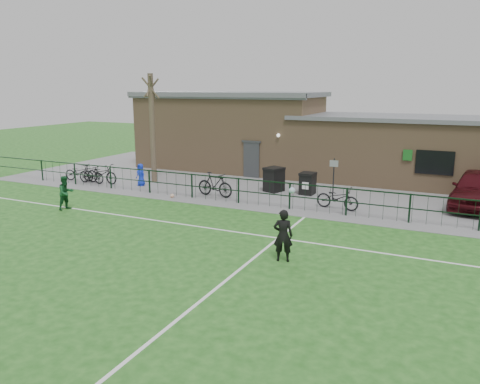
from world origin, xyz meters
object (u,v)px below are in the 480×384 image
at_px(bicycle_d, 215,185).
at_px(bicycle_e, 338,198).
at_px(spectator_child, 141,175).
at_px(ball_ground, 172,196).
at_px(bicycle_b, 91,174).
at_px(bicycle_c, 102,174).
at_px(sign_post, 333,179).
at_px(bare_tree, 152,129).
at_px(wheelie_bin_left, 274,180).
at_px(outfield_player, 66,193).
at_px(car_maroon, 478,189).
at_px(bicycle_a, 79,172).
at_px(wheelie_bin_right, 308,184).

height_order(bicycle_d, bicycle_e, bicycle_d).
bearing_deg(spectator_child, ball_ground, -15.90).
xyz_separation_m(bicycle_b, bicycle_c, (0.52, 0.26, 0.04)).
bearing_deg(sign_post, spectator_child, -173.23).
bearing_deg(bare_tree, wheelie_bin_left, 4.08).
bearing_deg(ball_ground, outfield_player, -128.01).
relative_size(car_maroon, bicycle_d, 2.48).
bearing_deg(bicycle_a, ball_ground, -108.16).
relative_size(bicycle_c, bicycle_e, 1.08).
distance_m(car_maroon, spectator_child, 16.65).
bearing_deg(wheelie_bin_left, ball_ground, -120.49).
distance_m(wheelie_bin_right, bicycle_d, 4.64).
height_order(bicycle_b, bicycle_e, bicycle_b).
bearing_deg(bare_tree, wheelie_bin_right, 3.96).
xyz_separation_m(bicycle_e, spectator_child, (-10.89, 0.36, 0.10)).
height_order(bare_tree, outfield_player, bare_tree).
relative_size(wheelie_bin_left, ball_ground, 5.71).
bearing_deg(bicycle_d, spectator_child, 89.86).
relative_size(bicycle_a, bicycle_e, 0.97).
distance_m(bare_tree, bicycle_b, 4.25).
distance_m(wheelie_bin_right, bicycle_c, 11.41).
distance_m(spectator_child, outfield_player, 5.46).
distance_m(bicycle_a, bicycle_b, 1.15).
height_order(bicycle_c, bicycle_e, bicycle_c).
bearing_deg(car_maroon, spectator_child, -164.21).
relative_size(car_maroon, bicycle_b, 2.92).
xyz_separation_m(bicycle_b, outfield_player, (2.97, -4.78, 0.22)).
relative_size(sign_post, bicycle_b, 1.19).
distance_m(wheelie_bin_left, bicycle_b, 10.24).
height_order(bare_tree, bicycle_c, bare_tree).
bearing_deg(wheelie_bin_left, wheelie_bin_right, 22.46).
bearing_deg(sign_post, wheelie_bin_right, 155.64).
relative_size(wheelie_bin_right, ball_ground, 4.99).
bearing_deg(bicycle_c, ball_ground, -102.05).
xyz_separation_m(bare_tree, ball_ground, (3.11, -2.89, -2.90)).
relative_size(bicycle_a, bicycle_d, 0.93).
relative_size(wheelie_bin_left, bicycle_a, 0.63).
xyz_separation_m(car_maroon, bicycle_d, (-11.57, -3.16, -0.24)).
distance_m(bicycle_a, ball_ground, 7.20).
distance_m(bicycle_d, ball_ground, 2.15).
xyz_separation_m(wheelie_bin_right, bicycle_b, (-11.71, -2.55, -0.00)).
relative_size(bare_tree, bicycle_b, 3.56).
xyz_separation_m(sign_post, spectator_child, (-10.28, -1.22, -0.40)).
bearing_deg(car_maroon, bicycle_a, -164.83).
bearing_deg(bicycle_d, outfield_player, 142.03).
distance_m(wheelie_bin_left, sign_post, 3.29).
height_order(bicycle_c, ball_ground, bicycle_c).
xyz_separation_m(bicycle_d, bicycle_e, (6.02, 0.17, -0.09)).
relative_size(bicycle_b, bicycle_e, 0.88).
xyz_separation_m(bicycle_d, ball_ground, (-1.78, -1.10, -0.51)).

